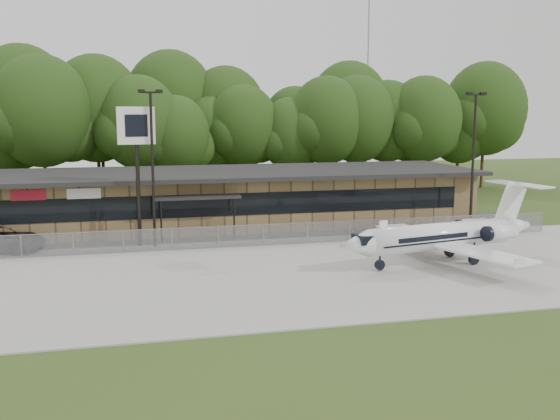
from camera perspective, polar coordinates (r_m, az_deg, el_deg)
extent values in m
plane|color=#344A1A|center=(26.80, 1.07, -10.28)|extent=(160.00, 160.00, 0.00)
cube|color=#9E9B93|center=(34.25, -2.32, -5.91)|extent=(64.00, 18.00, 0.08)
cube|color=#383835|center=(45.30, -5.17, -2.27)|extent=(50.00, 9.00, 0.06)
cube|color=olive|center=(49.37, -5.97, 0.97)|extent=(40.00, 10.00, 4.00)
cube|color=black|center=(44.41, -5.11, 0.48)|extent=(36.00, 0.08, 1.60)
cube|color=black|center=(48.63, -5.93, 3.40)|extent=(41.00, 11.50, 0.30)
cube|color=black|center=(43.50, -7.62, 1.19)|extent=(6.00, 1.60, 0.20)
cube|color=#AA1424|center=(44.26, -22.01, 1.26)|extent=(2.20, 0.06, 0.70)
cube|color=silver|center=(43.87, -17.49, 1.44)|extent=(2.20, 0.06, 0.70)
cube|color=gray|center=(40.80, -4.25, -2.48)|extent=(46.00, 0.03, 1.50)
cube|color=gray|center=(40.66, -4.26, -1.44)|extent=(46.00, 0.04, 0.04)
cylinder|color=gray|center=(77.93, 8.01, 11.59)|extent=(0.20, 0.20, 25.00)
cylinder|color=black|center=(41.18, -11.56, 3.45)|extent=(0.18, 0.18, 10.00)
cube|color=black|center=(41.02, -11.78, 10.49)|extent=(1.20, 0.12, 0.12)
cube|color=black|center=(41.00, -12.56, 10.56)|extent=(0.45, 0.30, 0.22)
cube|color=black|center=(41.04, -11.00, 10.61)|extent=(0.45, 0.30, 0.22)
cylinder|color=black|center=(47.85, 17.21, 3.98)|extent=(0.18, 0.18, 10.00)
cube|color=black|center=(47.71, 17.50, 10.03)|extent=(1.20, 0.12, 0.12)
cube|color=black|center=(47.43, 16.92, 10.15)|extent=(0.45, 0.30, 0.22)
cube|color=black|center=(47.99, 18.07, 10.08)|extent=(0.45, 0.30, 0.22)
cylinder|color=white|center=(37.29, 14.32, -2.44)|extent=(9.73, 3.37, 1.54)
cone|color=white|center=(34.01, 6.73, -3.31)|extent=(2.18, 1.88, 1.54)
cone|color=white|center=(41.17, 20.70, -1.48)|extent=(2.37, 1.92, 1.54)
cube|color=white|center=(35.35, 18.14, -3.95)|extent=(3.19, 6.07, 0.12)
cube|color=white|center=(40.11, 11.99, -2.19)|extent=(3.19, 6.07, 0.12)
cylinder|color=white|center=(38.66, 19.45, -2.06)|extent=(2.24, 1.26, 0.87)
cylinder|color=white|center=(40.38, 17.08, -1.49)|extent=(2.24, 1.26, 0.87)
cube|color=white|center=(40.61, 20.33, 0.40)|extent=(2.34, 0.59, 2.89)
cube|color=white|center=(40.87, 20.99, 2.11)|extent=(2.08, 4.58, 0.10)
cube|color=black|center=(34.30, 7.70, -2.77)|extent=(1.17, 1.32, 0.48)
cube|color=black|center=(38.65, 16.25, -4.09)|extent=(1.20, 2.41, 0.67)
cylinder|color=black|center=(35.21, 9.10, -5.11)|extent=(0.68, 0.68, 0.21)
cylinder|color=black|center=(41.52, -12.86, 2.56)|extent=(0.29, 0.29, 8.72)
cube|color=silver|center=(41.29, -13.03, 7.53)|extent=(2.41, 0.53, 2.40)
cube|color=black|center=(41.15, -13.01, 7.53)|extent=(1.41, 0.20, 1.42)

